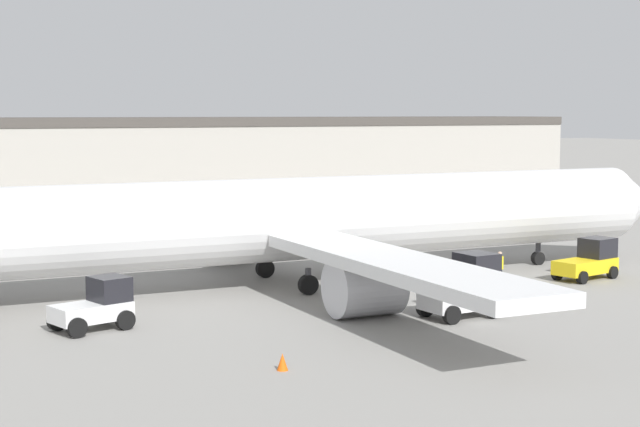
{
  "coord_description": "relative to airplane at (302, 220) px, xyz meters",
  "views": [
    {
      "loc": [
        -21.36,
        -41.24,
        8.15
      ],
      "look_at": [
        0.0,
        0.0,
        3.35
      ],
      "focal_mm": 55.0,
      "sensor_mm": 36.0,
      "label": 1
    }
  ],
  "objects": [
    {
      "name": "baggage_tug",
      "position": [
        -11.19,
        -5.15,
        -2.16
      ],
      "size": [
        3.15,
        2.45,
        1.95
      ],
      "rotation": [
        0.0,
        0.0,
        0.25
      ],
      "color": "silver",
      "rests_on": "ground_plane"
    },
    {
      "name": "ground_crew_worker",
      "position": [
        8.21,
        -4.49,
        -2.21
      ],
      "size": [
        0.35,
        0.35,
        1.6
      ],
      "rotation": [
        0.0,
        0.0,
        0.41
      ],
      "color": "#1E2338",
      "rests_on": "ground_plane"
    },
    {
      "name": "airplane",
      "position": [
        0.0,
        0.0,
        0.0
      ],
      "size": [
        43.63,
        38.02,
        10.4
      ],
      "rotation": [
        0.0,
        0.0,
        -0.03
      ],
      "color": "silver",
      "rests_on": "ground_plane"
    },
    {
      "name": "safety_cone_far",
      "position": [
        -7.5,
        -13.73,
        -2.79
      ],
      "size": [
        0.36,
        0.36,
        0.55
      ],
      "color": "#EF590F",
      "rests_on": "ground_plane"
    },
    {
      "name": "ground_plane",
      "position": [
        0.94,
        -0.03,
        -3.07
      ],
      "size": [
        400.0,
        400.0,
        0.0
      ],
      "primitive_type": "plane",
      "color": "gray"
    },
    {
      "name": "belt_loader_truck",
      "position": [
        2.46,
        -9.66,
        -1.9
      ],
      "size": [
        3.16,
        2.15,
        2.54
      ],
      "rotation": [
        0.0,
        0.0,
        0.07
      ],
      "color": "silver",
      "rests_on": "ground_plane"
    },
    {
      "name": "terminal_building",
      "position": [
        -3.51,
        35.63,
        0.82
      ],
      "size": [
        91.73,
        10.39,
        7.75
      ],
      "color": "#ADA89E",
      "rests_on": "ground_plane"
    },
    {
      "name": "pushback_tug",
      "position": [
        13.28,
        -5.04,
        -2.16
      ],
      "size": [
        3.7,
        2.32,
        1.97
      ],
      "rotation": [
        0.0,
        0.0,
        0.2
      ],
      "color": "yellow",
      "rests_on": "ground_plane"
    }
  ]
}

